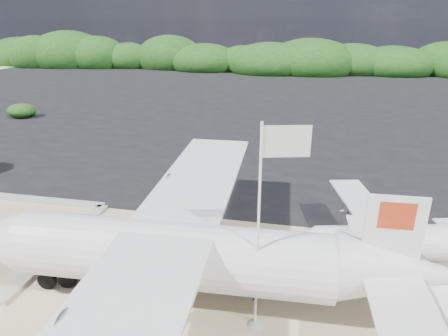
% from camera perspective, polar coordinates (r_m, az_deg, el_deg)
% --- Properties ---
extents(ground, '(160.00, 160.00, 0.00)m').
position_cam_1_polar(ground, '(14.45, -9.85, -16.04)').
color(ground, beige).
extents(asphalt_apron, '(90.00, 50.00, 0.04)m').
position_cam_1_polar(asphalt_apron, '(41.78, 4.96, 9.17)').
color(asphalt_apron, '#B2B2B2').
rests_on(asphalt_apron, ground).
extents(vegetation_band, '(124.00, 8.00, 4.40)m').
position_cam_1_polar(vegetation_band, '(66.34, 7.59, 13.54)').
color(vegetation_band, '#B2B2B2').
rests_on(vegetation_band, ground).
extents(baggage_cart, '(3.26, 2.44, 1.45)m').
position_cam_1_polar(baggage_cart, '(15.33, -16.86, -14.30)').
color(baggage_cart, '#0E25D3').
rests_on(baggage_cart, ground).
extents(flagpole, '(1.34, 0.81, 6.24)m').
position_cam_1_polar(flagpole, '(12.83, 4.43, -21.41)').
color(flagpole, white).
rests_on(flagpole, ground).
extents(signboard, '(1.76, 0.25, 1.44)m').
position_cam_1_polar(signboard, '(13.79, 1.08, -17.78)').
color(signboard, '#562118').
rests_on(signboard, ground).
extents(crew_a, '(0.68, 0.52, 1.66)m').
position_cam_1_polar(crew_a, '(16.58, -23.58, -8.98)').
color(crew_a, '#131847').
rests_on(crew_a, ground).
extents(crew_b, '(1.14, 1.01, 1.94)m').
position_cam_1_polar(crew_b, '(19.01, -4.07, -2.74)').
color(crew_b, '#131847').
rests_on(crew_b, ground).
extents(crew_c, '(1.14, 0.73, 1.81)m').
position_cam_1_polar(crew_c, '(14.35, -8.43, -11.83)').
color(crew_c, '#131847').
rests_on(crew_c, ground).
extents(aircraft_small, '(8.65, 8.65, 2.60)m').
position_cam_1_polar(aircraft_small, '(47.51, -2.14, 10.69)').
color(aircraft_small, '#B2B2B2').
rests_on(aircraft_small, ground).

